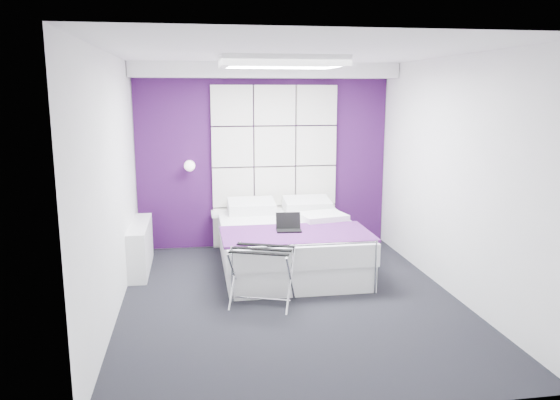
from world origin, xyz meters
The scene contains 15 objects.
floor centered at (0.00, 0.00, 0.00)m, with size 4.40×4.40×0.00m, color black.
ceiling centered at (0.00, 0.00, 2.60)m, with size 4.40×4.40×0.00m, color white.
wall_back centered at (0.00, 2.20, 1.30)m, with size 3.60×3.60×0.00m, color white.
wall_left centered at (-1.80, 0.00, 1.30)m, with size 4.40×4.40×0.00m, color white.
wall_right centered at (1.80, 0.00, 1.30)m, with size 4.40×4.40×0.00m, color white.
accent_wall centered at (0.00, 2.19, 1.30)m, with size 3.58×0.02×2.58m, color #370F44.
soffit centered at (0.00, 1.95, 2.50)m, with size 3.58×0.50×0.20m, color white.
headboard centered at (0.15, 2.14, 1.17)m, with size 1.80×0.08×2.30m, color silver, non-canonical shape.
skylight centered at (0.00, 0.60, 2.55)m, with size 1.36×0.86×0.12m, color white, non-canonical shape.
wall_lamp centered at (-1.05, 2.06, 1.22)m, with size 0.15×0.15×0.15m, color white.
radiator centered at (-1.69, 1.30, 0.30)m, with size 0.22×1.20×0.60m, color white.
bed centered at (0.17, 1.09, 0.31)m, with size 1.75×2.11×0.74m.
nightstand centered at (-0.55, 2.02, 0.53)m, with size 0.43×0.34×0.05m, color white.
luggage_rack centered at (-0.32, -0.10, 0.31)m, with size 0.62×0.46×0.62m.
laptop centered at (0.09, 0.68, 0.65)m, with size 0.29×0.21×0.21m.
Camera 1 is at (-1.00, -5.52, 2.22)m, focal length 35.00 mm.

